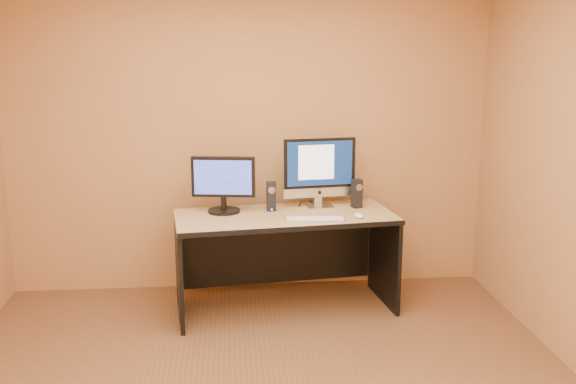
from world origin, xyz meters
The scene contains 10 objects.
walls centered at (0.00, 0.00, 1.30)m, with size 4.00×4.00×2.60m, color #A87044, non-canonical shape.
desk centered at (0.25, 1.43, 0.39)m, with size 1.67×0.73×0.77m, color tan, non-canonical shape.
imac centered at (0.55, 1.65, 1.06)m, with size 0.59×0.22×0.57m, color #B9B9BE, non-canonical shape.
second_monitor centered at (-0.22, 1.55, 0.99)m, with size 0.50×0.25×0.44m, color black, non-canonical shape.
speaker_left centered at (0.15, 1.56, 0.89)m, with size 0.07×0.08×0.23m, color black, non-canonical shape.
speaker_right centered at (0.84, 1.60, 0.89)m, with size 0.07×0.08×0.23m, color black, non-canonical shape.
keyboard centered at (0.46, 1.24, 0.78)m, with size 0.45×0.12×0.02m, color silver.
mouse centered at (0.80, 1.29, 0.79)m, with size 0.06×0.11×0.04m, color white.
cable_a centered at (0.54, 1.73, 0.78)m, with size 0.01×0.01×0.23m, color black.
cable_b centered at (0.40, 1.75, 0.78)m, with size 0.01×0.01×0.19m, color black.
Camera 1 is at (-0.17, -3.31, 2.02)m, focal length 40.00 mm.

